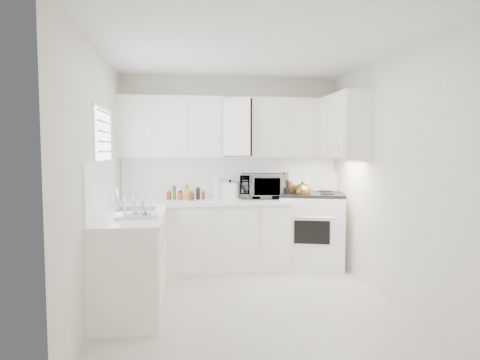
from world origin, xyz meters
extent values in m
plane|color=silver|center=(0.00, 0.00, 0.00)|extent=(3.20, 3.20, 0.00)
plane|color=white|center=(0.00, 0.00, 2.60)|extent=(3.20, 3.20, 0.00)
plane|color=white|center=(0.00, 1.60, 1.30)|extent=(3.00, 0.00, 3.00)
plane|color=white|center=(0.00, -1.60, 1.30)|extent=(3.00, 0.00, 3.00)
plane|color=white|center=(-1.50, 0.00, 1.30)|extent=(0.00, 3.20, 3.20)
plane|color=white|center=(1.50, 0.00, 1.30)|extent=(0.00, 3.20, 3.20)
cube|color=white|center=(-0.39, 1.29, 0.93)|extent=(2.24, 0.64, 0.05)
cube|color=white|center=(-1.19, 0.20, 0.93)|extent=(0.64, 1.62, 0.05)
cube|color=white|center=(0.00, 1.59, 1.23)|extent=(2.98, 0.02, 0.55)
cube|color=white|center=(-1.49, 0.20, 1.23)|extent=(0.02, 1.60, 0.55)
imported|color=gray|center=(0.40, 1.39, 1.15)|extent=(0.64, 0.43, 0.40)
cylinder|color=white|center=(-0.21, 1.46, 1.08)|extent=(0.12, 0.12, 0.27)
cylinder|color=brown|center=(-0.85, 1.42, 1.02)|extent=(0.06, 0.06, 0.13)
cylinder|color=#3D7727|center=(-0.78, 1.33, 1.02)|extent=(0.06, 0.06, 0.13)
cylinder|color=#C64B1A|center=(-0.70, 1.42, 1.02)|extent=(0.06, 0.06, 0.13)
cylinder|color=gold|center=(-0.62, 1.33, 1.02)|extent=(0.06, 0.06, 0.13)
cylinder|color=brown|center=(-0.55, 1.42, 1.02)|extent=(0.06, 0.06, 0.13)
cylinder|color=black|center=(-0.47, 1.33, 1.02)|extent=(0.06, 0.06, 0.13)
cylinder|color=brown|center=(-0.40, 1.42, 1.02)|extent=(0.06, 0.06, 0.13)
cylinder|color=#C64B1A|center=(0.58, 1.46, 1.05)|extent=(0.06, 0.06, 0.19)
cylinder|color=gold|center=(0.64, 1.40, 1.05)|extent=(0.06, 0.06, 0.19)
cylinder|color=brown|center=(0.69, 1.46, 1.05)|extent=(0.06, 0.06, 0.19)
cylinder|color=black|center=(0.74, 1.40, 1.05)|extent=(0.06, 0.06, 0.19)
cylinder|color=brown|center=(0.80, 1.46, 1.05)|extent=(0.06, 0.06, 0.19)
cylinder|color=#3D7727|center=(0.85, 1.40, 1.05)|extent=(0.06, 0.06, 0.19)
camera|label=1|loc=(-0.68, -4.21, 1.61)|focal=31.46mm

